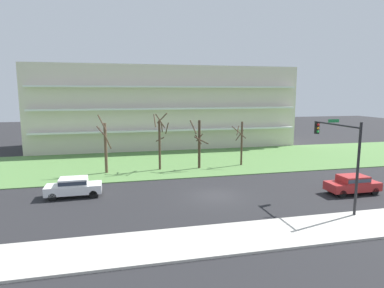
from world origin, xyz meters
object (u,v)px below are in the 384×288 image
(tree_far_left, at_px, (105,146))
(tree_left, at_px, (160,140))
(sedan_white_center_left, at_px, (74,186))
(tree_center, at_px, (199,143))
(sedan_red_near_left, at_px, (353,184))
(traffic_signal_mast, at_px, (342,149))
(tree_right, at_px, (241,142))

(tree_far_left, distance_m, tree_left, 5.79)
(tree_left, xyz_separation_m, sedan_white_center_left, (-8.18, -7.77, -2.45))
(sedan_white_center_left, bearing_deg, tree_center, -150.15)
(tree_left, relative_size, sedan_red_near_left, 1.42)
(traffic_signal_mast, bearing_deg, sedan_white_center_left, 159.04)
(sedan_red_near_left, distance_m, traffic_signal_mast, 5.78)
(tree_left, height_order, traffic_signal_mast, traffic_signal_mast)
(tree_center, bearing_deg, sedan_white_center_left, -149.32)
(tree_left, bearing_deg, sedan_white_center_left, -136.48)
(sedan_white_center_left, relative_size, traffic_signal_mast, 0.68)
(tree_left, distance_m, traffic_signal_mast, 18.79)
(sedan_red_near_left, distance_m, sedan_white_center_left, 23.21)
(sedan_red_near_left, bearing_deg, tree_right, 112.83)
(tree_far_left, bearing_deg, tree_right, 1.55)
(tree_right, relative_size, traffic_signal_mast, 0.79)
(tree_center, relative_size, tree_right, 1.06)
(tree_far_left, distance_m, tree_center, 10.06)
(sedan_red_near_left, bearing_deg, traffic_signal_mast, -140.45)
(tree_far_left, bearing_deg, sedan_white_center_left, -107.88)
(tree_left, xyz_separation_m, sedan_red_near_left, (14.58, -12.27, -2.45))
(sedan_white_center_left, distance_m, traffic_signal_mast, 20.92)
(traffic_signal_mast, bearing_deg, tree_right, 95.99)
(sedan_red_near_left, bearing_deg, tree_left, 140.27)
(sedan_white_center_left, bearing_deg, tree_left, -137.31)
(tree_right, bearing_deg, sedan_white_center_left, -155.90)
(traffic_signal_mast, bearing_deg, tree_far_left, 138.57)
(tree_center, xyz_separation_m, traffic_signal_mast, (6.78, -14.77, 1.53))
(tree_far_left, distance_m, traffic_signal_mast, 22.50)
(tree_center, bearing_deg, sedan_red_near_left, -49.12)
(tree_left, height_order, tree_right, tree_left)
(tree_center, height_order, traffic_signal_mast, traffic_signal_mast)
(sedan_red_near_left, xyz_separation_m, traffic_signal_mast, (-3.52, -2.87, 3.58))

